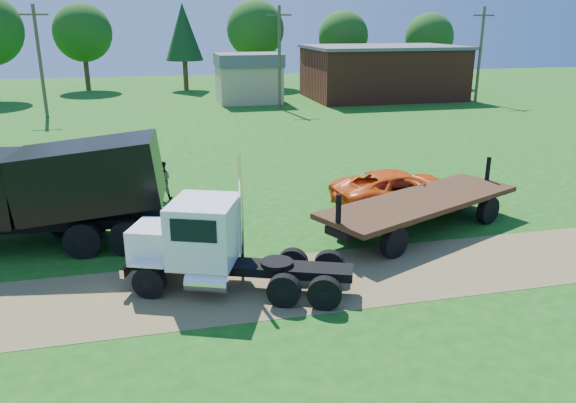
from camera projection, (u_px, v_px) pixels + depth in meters
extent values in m
plane|color=#184E11|center=(337.00, 278.00, 17.80)|extent=(140.00, 140.00, 0.00)
cube|color=brown|center=(337.00, 278.00, 17.80)|extent=(120.00, 4.20, 0.01)
cube|color=black|center=(242.00, 267.00, 16.91)|extent=(6.50, 3.21, 0.27)
cylinder|color=black|center=(149.00, 282.00, 16.42)|extent=(1.02, 0.64, 0.98)
cylinder|color=black|center=(149.00, 282.00, 16.42)|extent=(0.44, 0.43, 0.34)
cylinder|color=black|center=(171.00, 256.00, 18.21)|extent=(1.02, 0.64, 0.98)
cylinder|color=black|center=(171.00, 256.00, 18.21)|extent=(0.44, 0.43, 0.34)
cylinder|color=black|center=(284.00, 291.00, 15.90)|extent=(1.02, 0.64, 0.98)
cylinder|color=black|center=(284.00, 291.00, 15.90)|extent=(0.44, 0.43, 0.34)
cylinder|color=black|center=(293.00, 263.00, 17.69)|extent=(1.02, 0.64, 0.98)
cylinder|color=black|center=(293.00, 263.00, 17.69)|extent=(0.44, 0.43, 0.34)
cylinder|color=black|center=(325.00, 293.00, 15.75)|extent=(1.02, 0.64, 0.98)
cylinder|color=black|center=(325.00, 293.00, 15.75)|extent=(0.44, 0.43, 0.34)
cylinder|color=black|center=(329.00, 265.00, 17.54)|extent=(1.02, 0.64, 0.98)
cylinder|color=black|center=(329.00, 265.00, 17.54)|extent=(0.44, 0.43, 0.34)
cube|color=silver|center=(160.00, 242.00, 17.04)|extent=(2.04, 1.99, 1.06)
cube|color=silver|center=(135.00, 242.00, 17.16)|extent=(0.55, 1.27, 0.89)
cube|color=silver|center=(135.00, 261.00, 17.35)|extent=(0.87, 1.95, 0.27)
cube|color=silver|center=(205.00, 231.00, 16.71)|extent=(2.51, 2.66, 1.86)
cube|color=black|center=(174.00, 217.00, 16.71)|extent=(0.69, 1.67, 0.75)
cube|color=black|center=(193.00, 231.00, 15.58)|extent=(1.25, 0.52, 0.67)
cube|color=black|center=(214.00, 207.00, 17.60)|extent=(1.25, 0.52, 0.67)
cube|color=silver|center=(148.00, 264.00, 16.24)|extent=(1.14, 0.76, 0.09)
cube|color=silver|center=(170.00, 240.00, 18.03)|extent=(1.14, 0.76, 0.09)
cylinder|color=silver|center=(207.00, 283.00, 16.08)|extent=(1.35, 0.95, 0.53)
cylinder|color=silver|center=(242.00, 220.00, 16.97)|extent=(0.16, 0.16, 4.08)
cylinder|color=black|center=(277.00, 263.00, 16.71)|extent=(1.26, 1.26, 0.11)
cube|color=black|center=(35.00, 223.00, 19.95)|extent=(9.19, 1.93, 0.34)
cylinder|color=black|center=(83.00, 240.00, 19.17)|extent=(1.28, 0.51, 1.25)
cylinder|color=black|center=(83.00, 240.00, 19.17)|extent=(0.47, 0.46, 0.44)
cylinder|color=black|center=(95.00, 217.00, 21.42)|extent=(1.28, 0.51, 1.25)
cylinder|color=black|center=(95.00, 217.00, 21.42)|extent=(0.47, 0.46, 0.44)
cylinder|color=black|center=(127.00, 238.00, 19.37)|extent=(1.28, 0.51, 1.25)
cylinder|color=black|center=(127.00, 238.00, 19.37)|extent=(0.47, 0.46, 0.44)
cylinder|color=black|center=(135.00, 215.00, 21.63)|extent=(1.28, 0.51, 1.25)
cylinder|color=black|center=(135.00, 215.00, 21.63)|extent=(0.47, 0.46, 0.44)
cube|color=black|center=(90.00, 176.00, 19.72)|extent=(5.22, 3.16, 2.77)
cylinder|color=black|center=(62.00, 221.00, 21.13)|extent=(1.19, 0.80, 1.14)
cylinder|color=black|center=(62.00, 221.00, 21.13)|extent=(0.52, 0.51, 0.40)
cylinder|color=black|center=(46.00, 207.00, 22.76)|extent=(1.19, 0.80, 1.14)
cylinder|color=black|center=(46.00, 207.00, 22.76)|extent=(0.52, 0.51, 0.40)
cube|color=black|center=(31.00, 197.00, 21.27)|extent=(4.28, 3.65, 0.83)
imported|color=#E94F0B|center=(401.00, 190.00, 24.12)|extent=(6.14, 3.14, 1.66)
cube|color=#351D11|center=(421.00, 201.00, 21.51)|extent=(9.19, 6.10, 0.20)
cube|color=black|center=(420.00, 208.00, 21.60)|extent=(8.54, 4.69, 0.28)
cylinder|color=black|center=(394.00, 242.00, 19.21)|extent=(1.15, 0.76, 1.11)
cylinder|color=black|center=(347.00, 223.00, 20.95)|extent=(1.15, 0.76, 1.11)
cylinder|color=black|center=(488.00, 210.00, 22.45)|extent=(1.15, 0.76, 1.11)
cylinder|color=black|center=(440.00, 196.00, 24.20)|extent=(1.15, 0.76, 1.11)
cube|color=black|center=(338.00, 210.00, 18.81)|extent=(0.18, 0.18, 1.11)
cube|color=black|center=(488.00, 170.00, 23.87)|extent=(0.18, 0.18, 1.11)
imported|color=#999999|center=(214.00, 250.00, 17.91)|extent=(0.69, 0.68, 1.61)
imported|color=#999999|center=(162.00, 180.00, 25.39)|extent=(0.90, 0.73, 1.76)
cube|color=maroon|center=(382.00, 74.00, 58.01)|extent=(15.00, 10.00, 5.00)
cube|color=#56565B|center=(383.00, 47.00, 57.20)|extent=(15.40, 10.40, 0.30)
cube|color=tan|center=(249.00, 84.00, 55.13)|extent=(6.00, 5.00, 3.60)
cube|color=#56565B|center=(248.00, 60.00, 54.42)|extent=(6.20, 5.40, 1.20)
cylinder|color=#4E432C|center=(40.00, 62.00, 45.68)|extent=(0.28, 0.28, 9.00)
cube|color=#4E432C|center=(34.00, 14.00, 44.54)|extent=(2.20, 0.14, 0.14)
cylinder|color=#4E432C|center=(279.00, 59.00, 50.11)|extent=(0.28, 0.28, 9.00)
cube|color=#4E432C|center=(279.00, 15.00, 48.97)|extent=(2.20, 0.14, 0.14)
cylinder|color=#4E432C|center=(480.00, 55.00, 54.54)|extent=(0.28, 0.28, 9.00)
cube|color=#4E432C|center=(484.00, 15.00, 53.40)|extent=(2.20, 0.14, 0.14)
cylinder|color=#3A2917|center=(87.00, 75.00, 64.89)|extent=(0.56, 0.56, 3.46)
sphere|color=#134B12|center=(82.00, 32.00, 63.44)|extent=(6.53, 6.53, 6.53)
cylinder|color=#3A2917|center=(186.00, 75.00, 64.99)|extent=(0.56, 0.56, 3.39)
cone|color=black|center=(183.00, 32.00, 63.50)|extent=(4.27, 4.27, 6.30)
cylinder|color=#3A2917|center=(256.00, 71.00, 68.21)|extent=(0.56, 0.56, 3.62)
sphere|color=#134B12|center=(255.00, 29.00, 66.69)|extent=(6.82, 6.82, 6.82)
cylinder|color=#3A2917|center=(342.00, 72.00, 69.26)|extent=(0.56, 0.56, 3.18)
sphere|color=#134B12|center=(343.00, 36.00, 67.93)|extent=(6.00, 6.00, 6.00)
cylinder|color=#3A2917|center=(427.00, 73.00, 69.62)|extent=(0.56, 0.56, 3.10)
sphere|color=#134B12|center=(429.00, 37.00, 68.32)|extent=(5.84, 5.84, 5.84)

